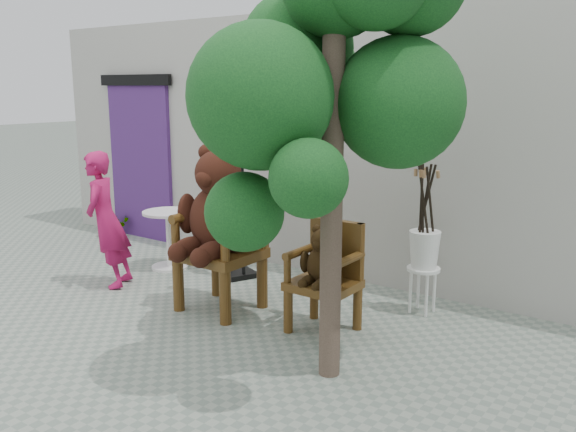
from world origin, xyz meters
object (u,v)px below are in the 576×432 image
Objects in this scene: chair_big at (220,219)px; chair_small at (326,267)px; stool_bucket at (424,249)px; cafe_table at (169,233)px; person at (106,220)px; display_stand at (236,227)px; tree at (327,66)px.

chair_big reaches higher than chair_small.
chair_big is at bearing -147.44° from stool_bucket.
cafe_table is at bearing -172.60° from stool_bucket.
stool_bucket is (3.14, 1.26, -0.10)m from person.
stool_bucket is (1.66, 1.06, -0.27)m from chair_big.
chair_big is 1.13m from display_stand.
person is 0.98× the size of display_stand.
cafe_table is at bearing 155.45° from chair_big.
display_stand is 3.04m from tree.
chair_small is at bearing -0.17° from display_stand.
chair_small is at bearing 7.28° from chair_big.
cafe_table is (0.04, 0.86, -0.30)m from person.
chair_big is 1.65× the size of chair_small.
stool_bucket reaches higher than cafe_table.
chair_small is 1.40× the size of cafe_table.
stool_bucket is (2.24, 0.15, 0.06)m from display_stand.
person is (-1.48, -0.20, -0.17)m from chair_big.
chair_big is at bearing -33.27° from display_stand.
chair_big is 1.07× the size of display_stand.
chair_big is at bearing -172.72° from chair_small.
person is 1.02× the size of stool_bucket.
cafe_table is 0.47× the size of display_stand.
person is at bearing -92.70° from cafe_table.
chair_big is 0.49× the size of tree.
cafe_table is at bearing -139.63° from display_stand.
chair_small is 1.87m from display_stand.
person is at bearing -172.46° from chair_small.
chair_small is at bearing 65.76° from person.
chair_small is 0.65× the size of display_stand.
stool_bucket is at bearing 7.40° from cafe_table.
person is 3.38m from tree.
display_stand is 1.04× the size of stool_bucket.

